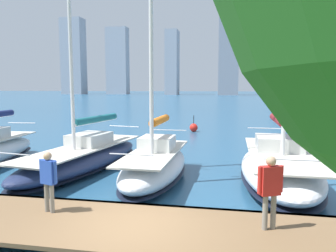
{
  "coord_description": "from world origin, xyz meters",
  "views": [
    {
      "loc": [
        -2.13,
        7.12,
        3.81
      ],
      "look_at": [
        0.31,
        -6.16,
        2.2
      ],
      "focal_mm": 35.0,
      "sensor_mm": 36.0,
      "label": 1
    }
  ],
  "objects_px": {
    "person_red_shirt": "(270,186)",
    "channel_buoy": "(194,128)",
    "sailboat_maroon": "(279,166)",
    "person_blue_shirt": "(48,176)",
    "sailboat_orange": "(155,163)",
    "sailboat_teal": "(84,156)"
  },
  "relations": [
    {
      "from": "person_red_shirt",
      "to": "channel_buoy",
      "type": "height_order",
      "value": "person_red_shirt"
    },
    {
      "from": "sailboat_maroon",
      "to": "person_blue_shirt",
      "type": "xyz_separation_m",
      "value": [
        6.52,
        5.7,
        0.82
      ]
    },
    {
      "from": "sailboat_maroon",
      "to": "sailboat_orange",
      "type": "xyz_separation_m",
      "value": [
        4.9,
        0.47,
        0.0
      ]
    },
    {
      "from": "sailboat_orange",
      "to": "person_blue_shirt",
      "type": "xyz_separation_m",
      "value": [
        1.61,
        5.23,
        0.82
      ]
    },
    {
      "from": "sailboat_teal",
      "to": "person_blue_shirt",
      "type": "bearing_deg",
      "value": 107.42
    },
    {
      "from": "sailboat_maroon",
      "to": "sailboat_teal",
      "type": "relative_size",
      "value": 0.91
    },
    {
      "from": "sailboat_teal",
      "to": "channel_buoy",
      "type": "height_order",
      "value": "sailboat_teal"
    },
    {
      "from": "sailboat_maroon",
      "to": "person_red_shirt",
      "type": "distance_m",
      "value": 5.92
    },
    {
      "from": "person_blue_shirt",
      "to": "sailboat_orange",
      "type": "bearing_deg",
      "value": -107.15
    },
    {
      "from": "sailboat_teal",
      "to": "person_red_shirt",
      "type": "bearing_deg",
      "value": 139.19
    },
    {
      "from": "sailboat_maroon",
      "to": "person_red_shirt",
      "type": "xyz_separation_m",
      "value": [
        1.07,
        5.76,
        0.89
      ]
    },
    {
      "from": "person_blue_shirt",
      "to": "sailboat_maroon",
      "type": "bearing_deg",
      "value": -138.82
    },
    {
      "from": "person_blue_shirt",
      "to": "person_red_shirt",
      "type": "distance_m",
      "value": 5.45
    },
    {
      "from": "sailboat_maroon",
      "to": "channel_buoy",
      "type": "relative_size",
      "value": 8.43
    },
    {
      "from": "sailboat_teal",
      "to": "person_blue_shirt",
      "type": "height_order",
      "value": "sailboat_teal"
    },
    {
      "from": "sailboat_teal",
      "to": "person_red_shirt",
      "type": "xyz_separation_m",
      "value": [
        -7.45,
        6.43,
        0.95
      ]
    },
    {
      "from": "sailboat_maroon",
      "to": "person_red_shirt",
      "type": "height_order",
      "value": "sailboat_maroon"
    },
    {
      "from": "sailboat_teal",
      "to": "sailboat_maroon",
      "type": "bearing_deg",
      "value": 175.47
    },
    {
      "from": "person_blue_shirt",
      "to": "person_red_shirt",
      "type": "height_order",
      "value": "person_red_shirt"
    },
    {
      "from": "sailboat_teal",
      "to": "person_blue_shirt",
      "type": "distance_m",
      "value": 6.74
    },
    {
      "from": "sailboat_orange",
      "to": "person_red_shirt",
      "type": "bearing_deg",
      "value": 125.94
    },
    {
      "from": "sailboat_teal",
      "to": "channel_buoy",
      "type": "bearing_deg",
      "value": -104.49
    }
  ]
}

